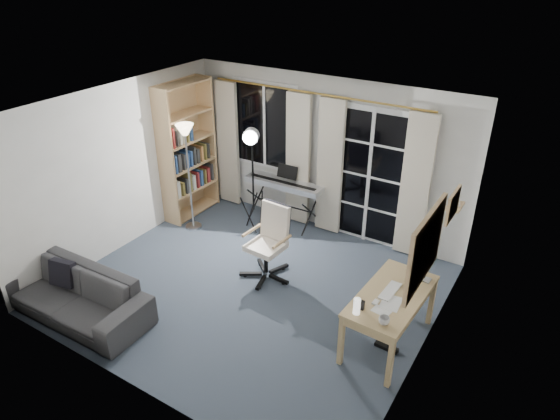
% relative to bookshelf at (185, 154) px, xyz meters
% --- Properties ---
extents(floor, '(4.50, 4.00, 0.02)m').
position_rel_bookshelf_xyz_m(floor, '(2.13, -1.23, -1.06)').
color(floor, '#3A4755').
rests_on(floor, ground).
extents(window, '(1.20, 0.08, 1.40)m').
position_rel_bookshelf_xyz_m(window, '(1.08, 0.74, 0.45)').
color(window, white).
rests_on(window, floor).
extents(french_door, '(1.32, 0.09, 2.11)m').
position_rel_bookshelf_xyz_m(french_door, '(2.88, 0.74, -0.02)').
color(french_door, white).
rests_on(french_door, floor).
extents(curtains, '(3.60, 0.07, 2.13)m').
position_rel_bookshelf_xyz_m(curtains, '(1.99, 0.65, 0.05)').
color(curtains, gold).
rests_on(curtains, floor).
extents(bookshelf, '(0.36, 1.03, 2.21)m').
position_rel_bookshelf_xyz_m(bookshelf, '(0.00, 0.00, 0.00)').
color(bookshelf, tan).
rests_on(bookshelf, floor).
extents(torchiere_lamp, '(0.31, 0.31, 1.71)m').
position_rel_bookshelf_xyz_m(torchiere_lamp, '(0.40, -0.38, 0.33)').
color(torchiere_lamp, '#B2B2B7').
rests_on(torchiere_lamp, floor).
extents(keyboard_piano, '(1.28, 0.63, 0.93)m').
position_rel_bookshelf_xyz_m(keyboard_piano, '(1.59, 0.46, -0.35)').
color(keyboard_piano, black).
rests_on(keyboard_piano, floor).
extents(studio_light, '(0.40, 0.40, 1.75)m').
position_rel_bookshelf_xyz_m(studio_light, '(1.33, -0.03, 0.35)').
color(studio_light, black).
rests_on(studio_light, floor).
extents(office_chair, '(0.69, 0.71, 1.02)m').
position_rel_bookshelf_xyz_m(office_chair, '(2.16, -0.79, -0.45)').
color(office_chair, black).
rests_on(office_chair, floor).
extents(desk, '(0.69, 1.28, 0.67)m').
position_rel_bookshelf_xyz_m(desk, '(4.01, -1.26, -0.46)').
color(desk, tan).
rests_on(desk, floor).
extents(monitor, '(0.17, 0.48, 0.42)m').
position_rel_bookshelf_xyz_m(monitor, '(4.21, -0.81, -0.12)').
color(monitor, silver).
rests_on(monitor, desk).
extents(desk_clutter, '(0.42, 0.76, 0.85)m').
position_rel_bookshelf_xyz_m(desk_clutter, '(3.95, -1.47, -0.52)').
color(desk_clutter, white).
rests_on(desk_clutter, desk).
extents(mug, '(0.11, 0.09, 0.11)m').
position_rel_bookshelf_xyz_m(mug, '(4.11, -1.76, -0.32)').
color(mug, silver).
rests_on(mug, desk).
extents(wall_mirror, '(0.04, 0.94, 0.74)m').
position_rel_bookshelf_xyz_m(wall_mirror, '(4.35, -1.58, 0.50)').
color(wall_mirror, tan).
rests_on(wall_mirror, floor).
extents(framed_print, '(0.03, 0.42, 0.32)m').
position_rel_bookshelf_xyz_m(framed_print, '(4.36, -0.68, 0.55)').
color(framed_print, tan).
rests_on(framed_print, floor).
extents(wall_shelf, '(0.16, 0.30, 0.18)m').
position_rel_bookshelf_xyz_m(wall_shelf, '(4.29, -0.18, 0.36)').
color(wall_shelf, tan).
rests_on(wall_shelf, floor).
extents(sofa, '(1.96, 0.62, 0.76)m').
position_rel_bookshelf_xyz_m(sofa, '(0.61, -2.78, -0.67)').
color(sofa, '#2E2E30').
rests_on(sofa, floor).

